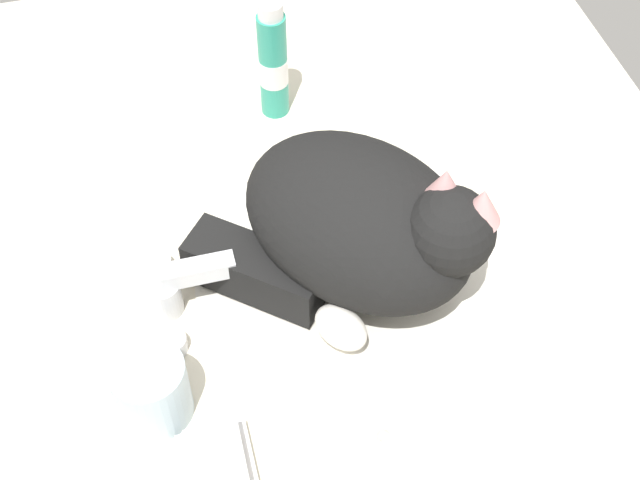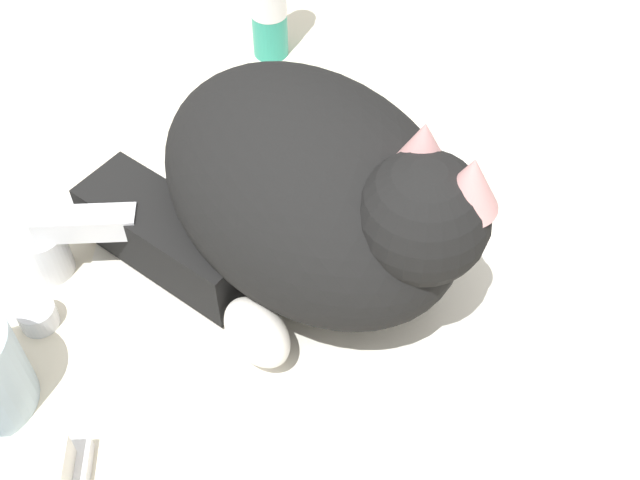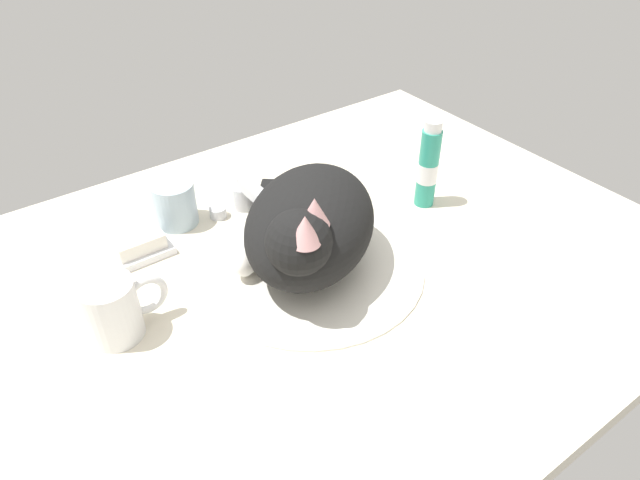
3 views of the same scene
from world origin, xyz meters
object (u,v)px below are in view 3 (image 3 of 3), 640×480
faucet (246,197)px  soap_bar (138,242)px  rinse_cup (175,204)px  coffee_mug (114,309)px  cat (307,226)px  toothpaste_bottle (428,166)px

faucet → soap_bar: (-19.13, -0.93, -0.19)cm
rinse_cup → faucet: bearing=-17.3°
rinse_cup → soap_bar: rinse_cup is taller
faucet → coffee_mug: size_ratio=1.13×
cat → toothpaste_bottle: (26.27, 2.92, -0.78)cm
coffee_mug → toothpaste_bottle: bearing=-1.1°
cat → toothpaste_bottle: bearing=6.3°
coffee_mug → soap_bar: 16.46cm
cat → coffee_mug: size_ratio=2.86×
faucet → rinse_cup: bearing=162.7°
faucet → coffee_mug: coffee_mug is taller
faucet → rinse_cup: rinse_cup is taller
faucet → coffee_mug: 31.41cm
toothpaste_bottle → rinse_cup: bearing=152.0°
toothpaste_bottle → soap_bar: bearing=161.4°
faucet → cat: bearing=-92.4°
faucet → cat: size_ratio=0.40×
coffee_mug → soap_bar: size_ratio=1.55×
faucet → cat: cat is taller
rinse_cup → coffee_mug: bearing=-132.1°
faucet → rinse_cup: (-11.00, 3.42, 1.12)cm
coffee_mug → toothpaste_bottle: size_ratio=0.72×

